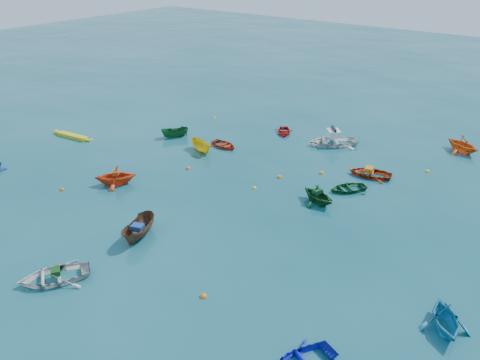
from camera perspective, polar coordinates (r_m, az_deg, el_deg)
The scene contains 30 objects.
ground at distance 31.08m, azimuth -5.53°, elevation -4.02°, with size 160.00×160.00×0.00m, color #0A444E.
dinghy_white_near at distance 27.16m, azimuth -21.60°, elevation -11.22°, with size 2.57×3.60×0.75m, color silver.
sampan_brown_mid at distance 29.20m, azimuth -12.08°, elevation -6.79°, with size 1.20×3.18×1.23m, color brown.
dinghy_orange_w at distance 35.74m, azimuth -14.83°, elevation -0.47°, with size 2.52×2.93×1.54m, color #EE4616.
sampan_yellow_mid at distance 40.16m, azimuth -4.69°, elevation 3.51°, with size 1.03×2.74×1.06m, color gold.
dinghy_green_e at distance 34.56m, azimuth 12.95°, elevation -1.23°, with size 1.95×2.73×0.57m, color #124E25.
dinghy_cyan_se at distance 24.59m, azimuth 23.52°, elevation -16.25°, with size 2.34×2.71×1.43m, color teal.
dinghy_red_nw at distance 40.96m, azimuth -1.97°, elevation 4.08°, with size 1.87×2.62×0.54m, color #B82C0F.
dinghy_green_n at distance 32.57m, azimuth 9.41°, elevation -2.73°, with size 2.27×2.63×1.39m, color #0F421B.
dinghy_red_ne at distance 37.13m, azimuth 15.51°, elevation 0.51°, with size 2.29×3.19×0.66m, color #A8300E.
dinghy_red_far at distance 44.14m, azimuth 5.36°, elevation 5.71°, with size 1.76×2.46×0.51m, color #BA110F.
dinghy_orange_far at distance 44.20m, azimuth 25.35°, elevation 3.15°, with size 2.56×2.97×1.56m, color orange.
sampan_green_far at distance 43.50m, azimuth -7.90°, elevation 5.23°, with size 0.95×2.52×0.97m, color #145722.
kayak_yellow at distance 45.55m, azimuth -19.70°, elevation 4.89°, with size 0.60×4.03×0.41m, color yellow, non-canonical shape.
motorboat_white at distance 42.23m, azimuth 11.20°, elevation 4.29°, with size 3.08×4.30×1.49m, color silver.
tarp_green_a at distance 26.85m, azimuth -21.58°, elevation -10.31°, with size 0.61×0.46×0.29m, color #104317.
tarp_blue_a at distance 28.67m, azimuth -12.38°, elevation -5.65°, with size 0.70×0.53×0.34m, color navy.
tarp_orange_a at distance 35.34m, azimuth -14.92°, elevation 0.85°, with size 0.59×0.45×0.29m, color #BB4A13.
tarp_green_b at distance 32.22m, azimuth 9.40°, elevation -1.36°, with size 0.60×0.45×0.29m, color #0F3F1A.
tarp_orange_b at distance 36.92m, azimuth 15.45°, elevation 1.25°, with size 0.74×0.56×0.36m, color orange.
buoy_or_a at distance 36.08m, azimuth -20.87°, elevation -1.15°, with size 0.34×0.34×0.34m, color #DD580C.
buoy_ye_a at distance 29.67m, azimuth -13.97°, elevation -6.43°, with size 0.35×0.35×0.35m, color yellow.
buoy_or_b at distance 24.37m, azimuth -4.48°, elevation -14.00°, with size 0.36×0.36×0.36m, color orange.
buoy_ye_b at distance 44.43m, azimuth -17.68°, elevation 4.65°, with size 0.30×0.30×0.30m, color yellow.
buoy_or_c at distance 37.11m, azimuth -6.35°, elevation 1.37°, with size 0.37×0.37×0.37m, color #FD620D.
buoy_ye_c at distance 33.97m, azimuth 1.75°, elevation -1.01°, with size 0.31×0.31×0.31m, color yellow.
buoy_or_d at distance 36.67m, azimuth 9.87°, elevation 0.80°, with size 0.37×0.37×0.37m, color orange.
buoy_ye_d at distance 47.91m, azimuth -3.17°, elevation 7.53°, with size 0.31×0.31×0.31m, color yellow.
buoy_or_e at distance 35.63m, azimuth 4.79°, elevation 0.31°, with size 0.38×0.38×0.38m, color orange.
buoy_ye_e at distance 39.20m, azimuth 21.84°, elevation 0.94°, with size 0.36×0.36×0.36m, color yellow.
Camera 1 is at (18.24, -19.45, 15.97)m, focal length 35.00 mm.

